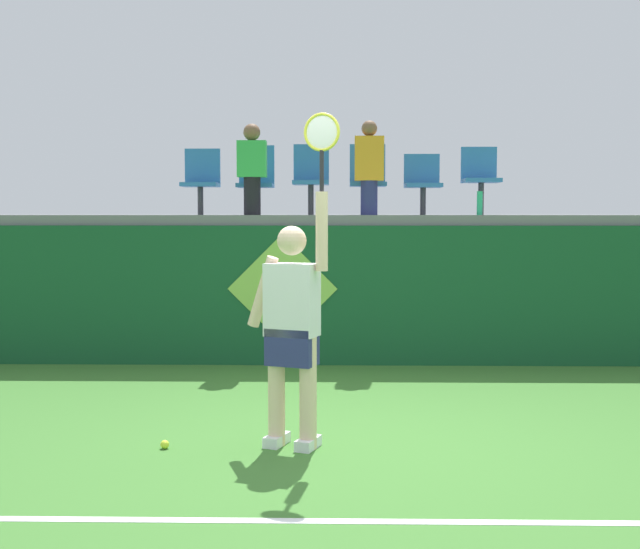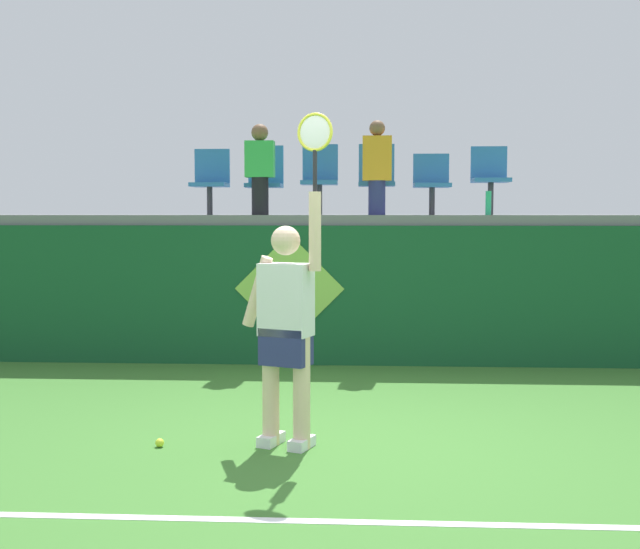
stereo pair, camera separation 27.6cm
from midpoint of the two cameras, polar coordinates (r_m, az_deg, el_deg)
ground_plane at (r=6.39m, az=2.34°, el=-11.76°), size 40.00×40.00×0.00m
court_back_wall at (r=9.60m, az=2.69°, el=-1.44°), size 11.44×0.20×1.62m
spectator_platform at (r=11.09m, az=2.79°, el=3.84°), size 11.44×3.18×0.12m
court_baseline_stripe at (r=4.92m, az=2.04°, el=-16.70°), size 10.30×0.08×0.01m
tennis_player at (r=6.18m, az=-1.04°, el=-3.40°), size 0.72×0.38×2.49m
tennis_ball at (r=6.43m, az=-9.81°, el=-11.41°), size 0.07×0.07×0.07m
water_bottle at (r=9.85m, az=12.36°, el=4.85°), size 0.07×0.07×0.28m
stadium_chair_0 at (r=10.36m, az=-6.81°, el=6.60°), size 0.44×0.42×0.82m
stadium_chair_1 at (r=10.27m, az=-3.06°, el=6.70°), size 0.44×0.42×0.86m
stadium_chair_2 at (r=10.21m, az=0.76°, el=6.84°), size 0.44×0.42×0.88m
stadium_chair_3 at (r=10.21m, az=4.71°, el=6.77°), size 0.44×0.42×0.88m
stadium_chair_4 at (r=10.23m, az=8.51°, el=6.44°), size 0.44×0.42×0.75m
stadium_chair_5 at (r=10.33m, az=12.44°, el=6.71°), size 0.44×0.42×0.84m
spectator_0 at (r=9.81m, az=-3.37°, el=7.41°), size 0.34×0.20×1.07m
spectator_1 at (r=9.79m, az=4.78°, el=7.48°), size 0.34×0.20×1.11m
wall_signage_mount at (r=9.64m, az=-1.29°, el=-6.27°), size 1.27×0.01×1.53m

